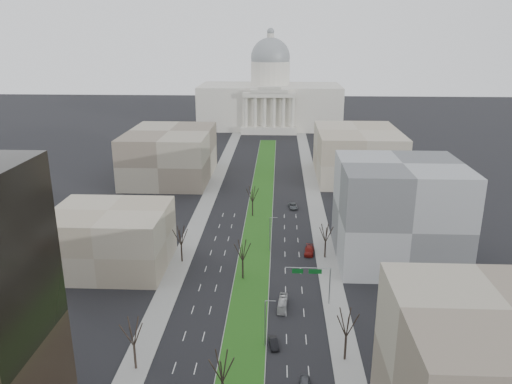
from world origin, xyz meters
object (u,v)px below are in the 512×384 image
(car_grey_near, at_px, (305,384))
(box_van, at_px, (283,304))
(car_red, at_px, (309,251))
(car_black, at_px, (274,343))
(car_grey_far, at_px, (293,206))

(car_grey_near, height_order, box_van, box_van)
(car_grey_near, bearing_deg, car_red, 90.19)
(car_black, distance_m, box_van, 13.04)
(car_grey_near, relative_size, car_black, 1.00)
(car_grey_near, xyz_separation_m, car_red, (3.32, 49.38, 0.10))
(car_red, bearing_deg, car_grey_near, -87.52)
(car_black, xyz_separation_m, car_red, (8.30, 38.80, 0.13))
(car_grey_near, bearing_deg, box_van, 102.16)
(car_black, height_order, car_grey_far, car_grey_far)
(car_grey_near, bearing_deg, car_black, 119.21)
(car_red, xyz_separation_m, car_grey_far, (-3.24, 33.54, -0.07))
(car_grey_far, distance_m, box_van, 59.49)
(car_black, distance_m, car_red, 39.67)
(car_red, relative_size, box_van, 0.83)
(car_red, relative_size, car_grey_far, 1.05)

